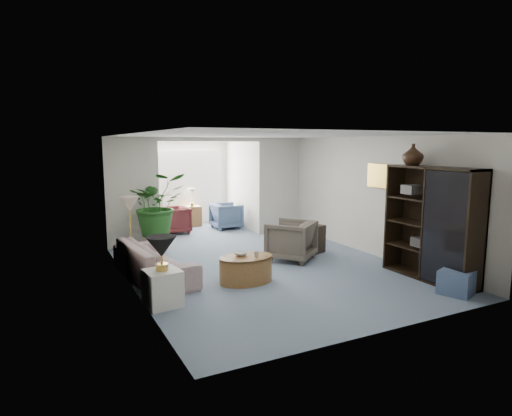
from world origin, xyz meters
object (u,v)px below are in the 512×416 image
entertainment_cabinet (432,224)px  end_table (163,288)px  table_lamp (161,247)px  sunroom_chair_maroon (174,220)px  floor_lamp (130,204)px  side_table_dark (311,239)px  wingback_chair (291,240)px  coffee_bowl (241,254)px  sofa (154,261)px  plant_pot (158,242)px  framed_picture (379,176)px  sunroom_table (192,216)px  sunroom_chair_blue (226,216)px  coffee_cup (256,254)px  coffee_table (246,269)px  ottoman (456,282)px  cabinet_urn (413,154)px

entertainment_cabinet → end_table: bearing=169.5°
table_lamp → sunroom_chair_maroon: 5.27m
floor_lamp → side_table_dark: 3.88m
end_table → entertainment_cabinet: 4.62m
end_table → floor_lamp: floor_lamp is taller
wingback_chair → sunroom_chair_maroon: (-1.39, 3.65, -0.05)m
end_table → coffee_bowl: bearing=19.9°
sunroom_chair_maroon → sofa: bearing=-20.8°
sofa → table_lamp: size_ratio=4.91×
table_lamp → plant_pot: size_ratio=1.10×
framed_picture → sunroom_table: size_ratio=0.86×
table_lamp → wingback_chair: (3.00, 1.34, -0.48)m
framed_picture → floor_lamp: bearing=164.8°
entertainment_cabinet → sunroom_chair_blue: 6.02m
coffee_bowl → sunroom_table: (0.85, 5.20, -0.19)m
framed_picture → sunroom_chair_blue: size_ratio=0.65×
coffee_cup → wingback_chair: bearing=37.7°
coffee_table → table_lamp: bearing=-164.0°
sofa → ottoman: bearing=-131.7°
coffee_table → side_table_dark: (2.14, 1.20, 0.07)m
framed_picture → sofa: bearing=172.7°
framed_picture → coffee_cup: framed_picture is taller
cabinet_urn → table_lamp: bearing=175.7°
end_table → sunroom_chair_maroon: (1.60, 4.99, 0.08)m
coffee_table → sunroom_chair_blue: 4.81m
entertainment_cabinet → sunroom_chair_maroon: (-2.89, 5.83, -0.63)m
sunroom_chair_blue → sunroom_table: (-0.75, 0.75, -0.06)m
floor_lamp → entertainment_cabinet: entertainment_cabinet is taller
table_lamp → coffee_table: (1.56, 0.45, -0.66)m
coffee_table → ottoman: (2.71, -2.02, -0.04)m
side_table_dark → sunroom_chair_blue: size_ratio=0.78×
coffee_table → coffee_bowl: size_ratio=4.14×
sunroom_chair_maroon → coffee_table: bearing=-0.4°
coffee_bowl → end_table: bearing=-160.1°
floor_lamp → coffee_table: size_ratio=0.38×
sofa → coffee_table: 1.63m
side_table_dark → sunroom_chair_maroon: (-2.09, 3.35, 0.05)m
side_table_dark → cabinet_urn: size_ratio=1.57×
coffee_table → plant_pot: (-0.76, 2.97, -0.07)m
ottoman → wingback_chair: bearing=113.5°
sofa → sunroom_chair_maroon: (1.40, 3.64, 0.04)m
coffee_table → sunroom_chair_maroon: bearing=89.4°
table_lamp → side_table_dark: 4.09m
entertainment_cabinet → cabinet_urn: (0.00, 0.50, 1.17)m
cabinet_urn → sunroom_chair_maroon: (-2.89, 5.33, -1.81)m
wingback_chair → sunroom_chair_blue: bearing=-130.3°
table_lamp → floor_lamp: bearing=91.3°
sunroom_chair_blue → sunroom_table: bearing=45.2°
sofa → wingback_chair: 2.80m
wingback_chair → sunroom_chair_blue: wingback_chair is taller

